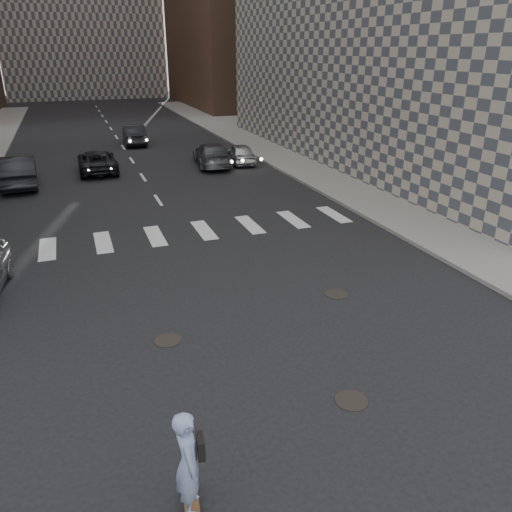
{
  "coord_description": "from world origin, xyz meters",
  "views": [
    {
      "loc": [
        -3.66,
        -9.84,
        6.92
      ],
      "look_at": [
        0.98,
        2.76,
        1.3
      ],
      "focal_mm": 35.0,
      "sensor_mm": 36.0,
      "label": 1
    }
  ],
  "objects_px": {
    "traffic_car_c": "(97,161)",
    "traffic_car_e": "(134,135)",
    "traffic_car_a": "(18,171)",
    "traffic_car_d": "(240,153)",
    "traffic_car_b": "(212,154)",
    "skateboarder": "(189,462)"
  },
  "relations": [
    {
      "from": "traffic_car_b",
      "to": "traffic_car_e",
      "type": "xyz_separation_m",
      "value": [
        -3.57,
        9.36,
        0.02
      ]
    },
    {
      "from": "traffic_car_c",
      "to": "traffic_car_e",
      "type": "xyz_separation_m",
      "value": [
        3.33,
        8.68,
        0.08
      ]
    },
    {
      "from": "skateboarder",
      "to": "traffic_car_d",
      "type": "relative_size",
      "value": 0.53
    },
    {
      "from": "traffic_car_c",
      "to": "traffic_car_e",
      "type": "distance_m",
      "value": 9.3
    },
    {
      "from": "traffic_car_a",
      "to": "traffic_car_d",
      "type": "relative_size",
      "value": 1.34
    },
    {
      "from": "traffic_car_c",
      "to": "skateboarder",
      "type": "bearing_deg",
      "value": 89.81
    },
    {
      "from": "traffic_car_b",
      "to": "traffic_car_c",
      "type": "height_order",
      "value": "traffic_car_b"
    },
    {
      "from": "skateboarder",
      "to": "traffic_car_c",
      "type": "xyz_separation_m",
      "value": [
        0.29,
        25.24,
        -0.38
      ]
    },
    {
      "from": "traffic_car_b",
      "to": "traffic_car_c",
      "type": "distance_m",
      "value": 6.93
    },
    {
      "from": "traffic_car_a",
      "to": "traffic_car_c",
      "type": "distance_m",
      "value": 4.62
    },
    {
      "from": "traffic_car_b",
      "to": "traffic_car_d",
      "type": "relative_size",
      "value": 1.32
    },
    {
      "from": "traffic_car_c",
      "to": "traffic_car_e",
      "type": "height_order",
      "value": "traffic_car_e"
    },
    {
      "from": "traffic_car_b",
      "to": "traffic_car_d",
      "type": "bearing_deg",
      "value": -170.47
    },
    {
      "from": "traffic_car_c",
      "to": "traffic_car_d",
      "type": "relative_size",
      "value": 1.25
    },
    {
      "from": "traffic_car_d",
      "to": "traffic_car_b",
      "type": "bearing_deg",
      "value": 9.98
    },
    {
      "from": "skateboarder",
      "to": "traffic_car_b",
      "type": "height_order",
      "value": "skateboarder"
    },
    {
      "from": "traffic_car_a",
      "to": "traffic_car_d",
      "type": "bearing_deg",
      "value": -177.2
    },
    {
      "from": "traffic_car_c",
      "to": "traffic_car_d",
      "type": "xyz_separation_m",
      "value": [
        8.82,
        -0.6,
        -0.01
      ]
    },
    {
      "from": "traffic_car_c",
      "to": "traffic_car_d",
      "type": "bearing_deg",
      "value": 176.56
    },
    {
      "from": "traffic_car_a",
      "to": "traffic_car_c",
      "type": "height_order",
      "value": "traffic_car_a"
    },
    {
      "from": "traffic_car_d",
      "to": "traffic_car_c",
      "type": "bearing_deg",
      "value": 3.66
    },
    {
      "from": "skateboarder",
      "to": "traffic_car_c",
      "type": "bearing_deg",
      "value": 97.25
    }
  ]
}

